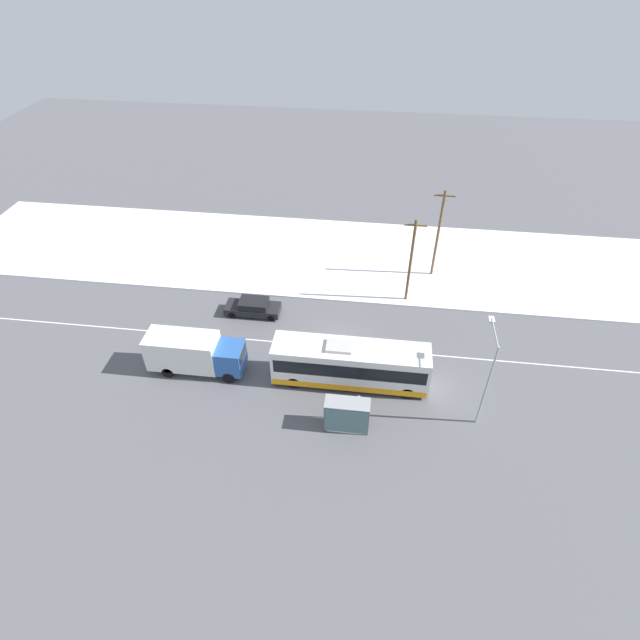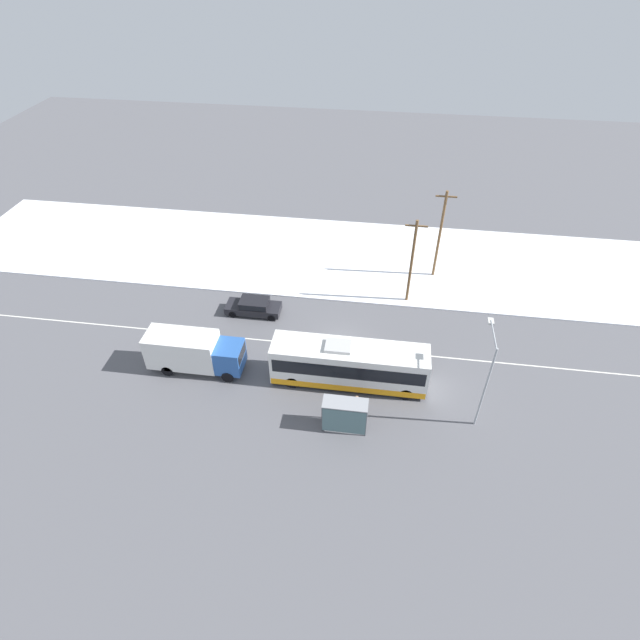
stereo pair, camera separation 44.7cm
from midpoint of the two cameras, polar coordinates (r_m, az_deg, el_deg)
ground_plane at (r=39.61m, az=2.50°, el=-3.14°), size 120.00×120.00×0.00m
snow_lot at (r=50.00m, az=4.11°, el=7.11°), size 80.00×14.39×0.12m
lane_marking_center at (r=39.61m, az=2.50°, el=-3.14°), size 60.00×0.12×0.00m
city_bus at (r=35.84m, az=3.70°, el=-5.09°), size 11.13×2.57×3.50m
box_truck at (r=37.88m, az=-13.98°, el=-3.46°), size 7.11×2.30×3.11m
sedan_car at (r=42.73m, az=-7.28°, el=1.61°), size 4.64×1.80×1.39m
pedestrian_at_stop at (r=34.14m, az=4.56°, el=-9.51°), size 0.66×0.30×1.84m
bus_shelter at (r=32.83m, az=3.23°, el=-10.61°), size 2.95×1.20×2.40m
streetlamp at (r=33.29m, az=18.93°, el=-5.39°), size 0.36×3.16×6.91m
utility_pole_roadside at (r=42.58m, az=10.75°, el=6.64°), size 1.80×0.24×7.94m
utility_pole_snowlot at (r=46.32m, az=13.81°, el=9.53°), size 1.80×0.24×8.57m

